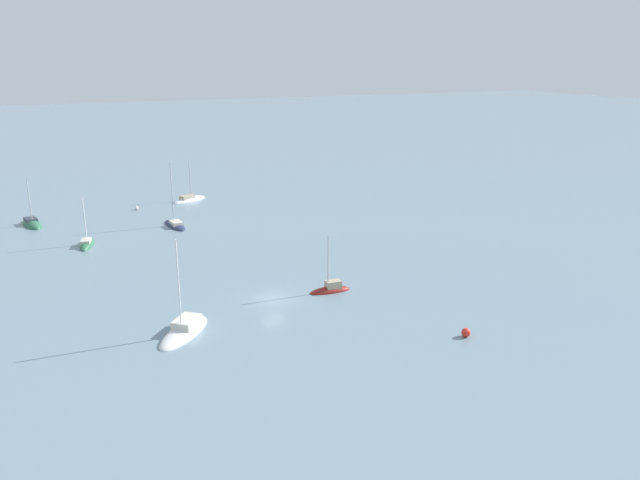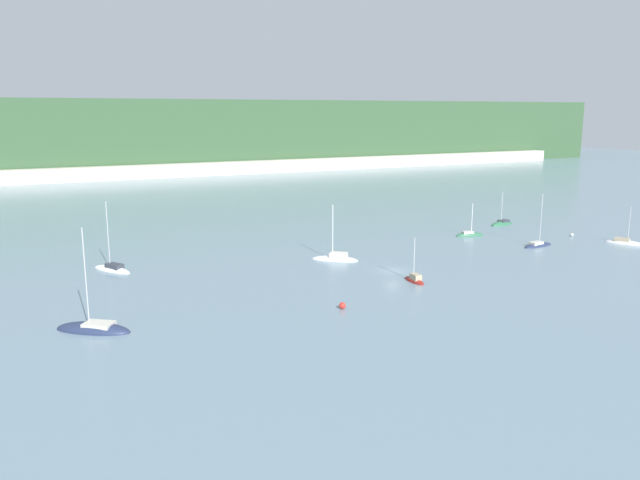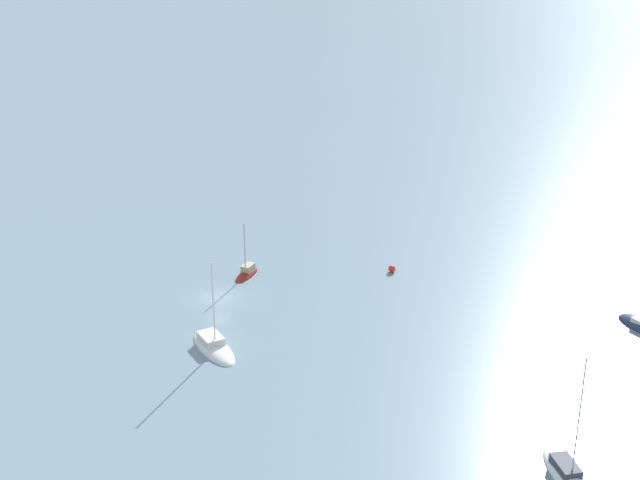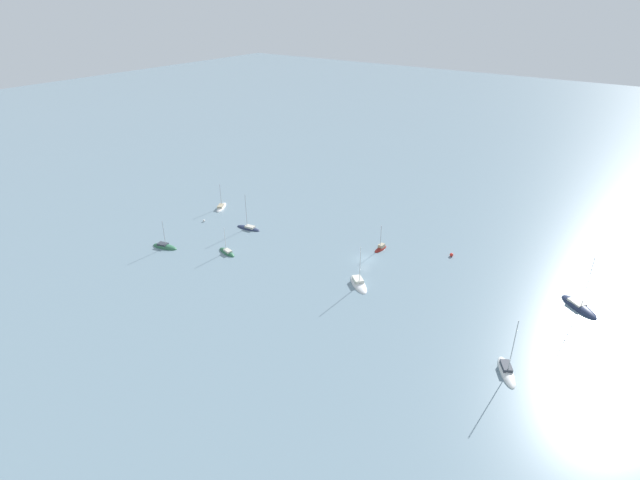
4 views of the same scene
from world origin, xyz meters
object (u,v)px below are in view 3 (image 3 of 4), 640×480
Objects in this scene: sailboat_4 at (213,347)px; mooring_buoy_1 at (392,269)px; sailboat_0 at (568,478)px; sailboat_2 at (247,274)px.

mooring_buoy_1 is (-11.39, -23.42, 0.28)m from sailboat_4.
sailboat_0 is at bearing 25.08° from sailboat_4.
sailboat_0 is 13.56× the size of mooring_buoy_1.
sailboat_0 reaches higher than sailboat_2.
mooring_buoy_1 is (-15.41, -6.51, 0.26)m from sailboat_2.
sailboat_4 is 11.76× the size of mooring_buoy_1.
mooring_buoy_1 is at bearing 104.34° from sailboat_4.
mooring_buoy_1 is (22.79, -32.70, 0.29)m from sailboat_0.
sailboat_2 is 16.73m from mooring_buoy_1.
sailboat_2 is (38.20, -26.19, 0.03)m from sailboat_0.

